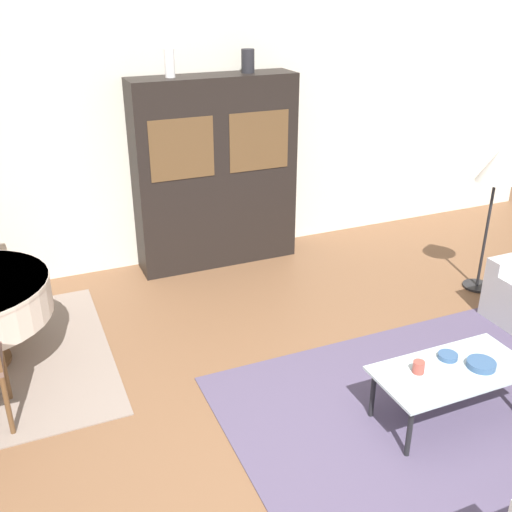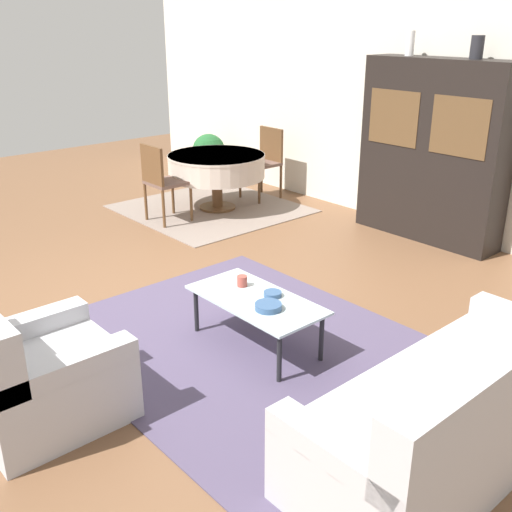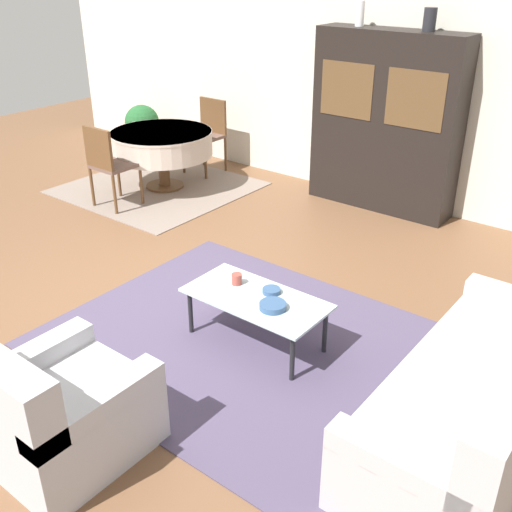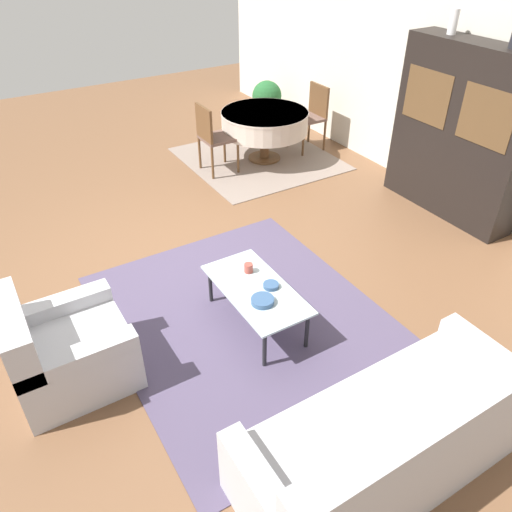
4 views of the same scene
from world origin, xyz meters
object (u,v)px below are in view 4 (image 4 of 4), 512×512
object	(u,v)px
dining_table	(265,122)
vase_tall	(454,21)
display_cabinet	(460,133)
cup	(248,268)
couch	(395,440)
dining_chair_near	(212,134)
bowl_small	(271,285)
potted_plant	(267,98)
armchair	(64,351)
bowl	(263,301)
dining_chair_far	(312,113)
coffee_table	(256,292)

from	to	relation	value
dining_table	vase_tall	bearing A→B (deg)	29.36
display_cabinet	dining_table	bearing A→B (deg)	-155.07
cup	vase_tall	size ratio (longest dim) A/B	0.33
couch	dining_chair_near	size ratio (longest dim) A/B	2.16
display_cabinet	bowl_small	size ratio (longest dim) A/B	14.42
couch	potted_plant	size ratio (longest dim) A/B	2.94
dining_table	bowl_small	size ratio (longest dim) A/B	9.17
armchair	vase_tall	world-z (taller)	vase_tall
potted_plant	dining_table	bearing A→B (deg)	-33.41
armchair	bowl	distance (m)	1.61
dining_chair_far	armchair	bearing A→B (deg)	122.49
display_cabinet	dining_table	size ratio (longest dim) A/B	1.57
vase_tall	potted_plant	world-z (taller)	vase_tall
dining_chair_near	bowl_small	bearing A→B (deg)	-18.18
dining_chair_far	bowl	world-z (taller)	dining_chair_far
dining_chair_near	dining_chair_far	xyz separation A→B (m)	(0.00, 1.70, 0.00)
dining_chair_near	potted_plant	bearing A→B (deg)	127.98
bowl_small	couch	bearing A→B (deg)	-3.55
armchair	dining_table	xyz separation A→B (m)	(-2.83, 3.60, 0.27)
dining_chair_near	armchair	bearing A→B (deg)	-44.14
bowl	bowl_small	world-z (taller)	bowl
cup	bowl	bearing A→B (deg)	-15.35
armchair	vase_tall	xyz separation A→B (m)	(-0.81, 4.74, 1.80)
coffee_table	couch	bearing A→B (deg)	0.58
dining_table	vase_tall	world-z (taller)	vase_tall
coffee_table	cup	size ratio (longest dim) A/B	12.59
armchair	dining_chair_far	xyz separation A→B (m)	(-2.83, 4.45, 0.25)
display_cabinet	vase_tall	bearing A→B (deg)	179.87
bowl	vase_tall	size ratio (longest dim) A/B	0.75
couch	dining_chair_far	xyz separation A→B (m)	(-4.74, 2.82, 0.25)
display_cabinet	bowl_small	world-z (taller)	display_cabinet
dining_table	cup	xyz separation A→B (m)	(2.80, -1.92, -0.13)
vase_tall	potted_plant	bearing A→B (deg)	-176.03
armchair	potted_plant	xyz separation A→B (m)	(-4.20, 4.50, 0.11)
armchair	dining_table	size ratio (longest dim) A/B	0.69
coffee_table	vase_tall	xyz separation A→B (m)	(-1.02, 3.12, 1.75)
couch	coffee_table	world-z (taller)	couch
coffee_table	vase_tall	size ratio (longest dim) A/B	4.17
armchair	dining_chair_near	distance (m)	3.96
display_cabinet	dining_chair_far	xyz separation A→B (m)	(-2.44, -0.29, -0.43)
armchair	cup	distance (m)	1.69
coffee_table	dining_chair_near	bearing A→B (deg)	159.51
bowl_small	potted_plant	xyz separation A→B (m)	(-4.46, 2.77, -0.01)
dining_chair_near	vase_tall	bearing A→B (deg)	44.50
armchair	vase_tall	bearing A→B (deg)	99.72
coffee_table	dining_chair_far	size ratio (longest dim) A/B	1.13
coffee_table	potted_plant	bearing A→B (deg)	146.77
bowl	potted_plant	distance (m)	5.46
couch	dining_chair_near	world-z (taller)	dining_chair_near
bowl	display_cabinet	bearing A→B (deg)	103.96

